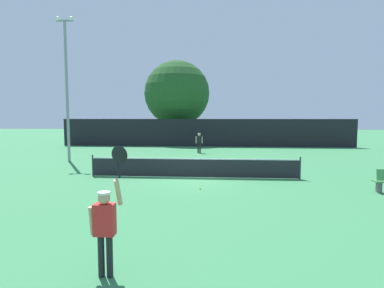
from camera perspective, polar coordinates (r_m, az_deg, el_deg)
The scene contains 10 objects.
ground_plane at distance 15.39m, azimuth 0.32°, elevation -6.14°, with size 120.00×120.00×0.00m, color #387F4C.
tennis_net at distance 15.30m, azimuth 0.32°, elevation -4.26°, with size 10.27×0.08×1.07m.
perimeter_fence at distance 31.38m, azimuth 2.46°, elevation 2.07°, with size 29.46×0.12×2.77m, color black.
player_serving at distance 6.10m, azimuth -15.55°, elevation -13.38°, with size 0.67×0.39×2.44m.
player_receiving at distance 25.68m, azimuth 1.31°, elevation 0.58°, with size 0.57×0.24×1.64m.
tennis_ball at distance 12.91m, azimuth 1.49°, elevation -8.15°, with size 0.07×0.07×0.07m, color #CCE033.
light_pole at distance 22.49m, azimuth -21.95°, elevation 10.58°, with size 1.18×0.28×9.46m.
large_tree at distance 36.08m, azimuth -2.77°, elevation 9.23°, with size 7.40×7.40×9.36m.
parked_car_near at distance 39.06m, azimuth -1.50°, elevation 1.74°, with size 2.28×4.36×1.69m.
parked_car_mid at distance 38.84m, azimuth 12.11°, elevation 1.62°, with size 2.24×4.34×1.69m.
Camera 1 is at (1.09, -15.06, 2.96)m, focal length 29.16 mm.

